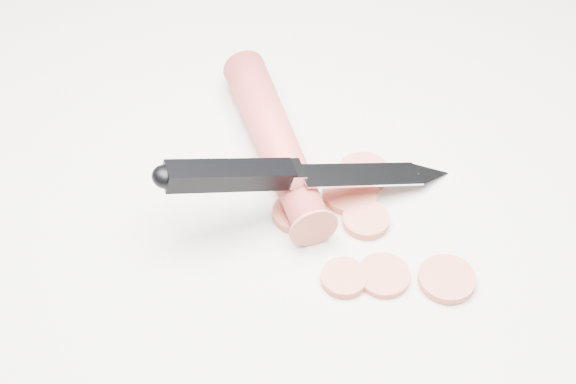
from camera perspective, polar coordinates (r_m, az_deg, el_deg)
ground at (r=0.60m, az=2.49°, el=0.60°), size 2.40×2.40×0.00m
carrot at (r=0.61m, az=-0.90°, el=3.69°), size 0.07×0.18×0.03m
carrot_slice_0 at (r=0.54m, az=4.00°, el=-6.11°), size 0.03×0.03×0.01m
carrot_slice_1 at (r=0.55m, az=11.22°, el=-6.09°), size 0.04×0.04×0.01m
carrot_slice_2 at (r=0.59m, az=4.44°, el=-0.08°), size 0.04×0.04×0.01m
carrot_slice_3 at (r=0.54m, az=6.82°, el=-5.91°), size 0.04×0.04×0.01m
carrot_slice_4 at (r=0.60m, az=5.40°, el=1.42°), size 0.04×0.04×0.01m
carrot_slice_5 at (r=0.57m, az=0.65°, el=-1.50°), size 0.04×0.04×0.01m
carrot_slice_6 at (r=0.57m, az=5.57°, el=-1.99°), size 0.03×0.03×0.01m
kitchen_knife at (r=0.56m, az=1.67°, el=1.54°), size 0.22×0.08×0.07m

